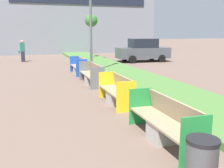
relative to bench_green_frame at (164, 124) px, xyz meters
The scene contains 10 objects.
planter_grass_strip 5.41m from the bench_green_frame, 65.29° to the left, with size 2.80×120.00×0.18m.
building_backdrop 28.31m from the bench_green_frame, 83.70° to the left, with size 17.43×7.18×10.76m.
bench_green_frame is the anchor object (origin of this frame).
bench_yellow_frame 3.22m from the bench_green_frame, 90.08° to the left, with size 0.65×2.02×0.94m.
bench_grey_frame 6.79m from the bench_green_frame, 90.00° to the left, with size 0.65×2.44×0.94m.
bench_blue_frame 9.95m from the bench_green_frame, 90.02° to the left, with size 0.65×2.08×0.94m.
litter_bin 1.91m from the bench_green_frame, 102.77° to the right, with size 0.48×0.48×0.85m.
sapling_tree_far 18.36m from the bench_green_frame, 81.58° to the left, with size 1.09×1.09×3.90m.
pedestrian_walking 17.91m from the bench_green_frame, 100.14° to the left, with size 0.53×0.24×1.76m.
parked_car_distant 16.05m from the bench_green_frame, 67.34° to the left, with size 4.27×2.00×1.86m.
Camera 1 is at (-1.80, 2.26, 2.35)m, focal length 42.00 mm.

